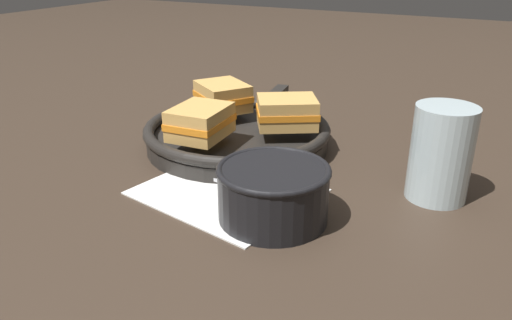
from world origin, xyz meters
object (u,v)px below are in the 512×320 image
object	(u,v)px
spoon	(257,189)
drinking_glass	(441,153)
skillet	(238,134)
sandwich_near_right	(223,96)
sandwich_far_left	(200,122)
soup_bowl	(273,190)
sandwich_near_left	(287,112)

from	to	relation	value
spoon	drinking_glass	world-z (taller)	drinking_glass
spoon	skillet	bearing A→B (deg)	133.70
drinking_glass	skillet	bearing A→B (deg)	173.61
spoon	sandwich_near_right	size ratio (longest dim) A/B	1.23
sandwich_far_left	soup_bowl	bearing A→B (deg)	-31.59
spoon	sandwich_far_left	distance (m)	0.15
spoon	drinking_glass	xyz separation A→B (m)	(0.21, 0.11, 0.05)
soup_bowl	spoon	world-z (taller)	soup_bowl
soup_bowl	sandwich_near_right	distance (m)	0.33
soup_bowl	sandwich_near_left	xyz separation A→B (m)	(-0.08, 0.21, 0.03)
spoon	drinking_glass	distance (m)	0.24
sandwich_near_right	drinking_glass	size ratio (longest dim) A/B	0.96
sandwich_far_left	sandwich_near_right	bearing A→B (deg)	107.52
soup_bowl	skillet	size ratio (longest dim) A/B	0.32
soup_bowl	drinking_glass	world-z (taller)	drinking_glass
sandwich_near_right	sandwich_far_left	xyz separation A→B (m)	(0.04, -0.13, 0.00)
spoon	sandwich_near_right	bearing A→B (deg)	137.00
spoon	skillet	size ratio (longest dim) A/B	0.34
soup_bowl	skillet	bearing A→B (deg)	129.76
spoon	sandwich_far_left	size ratio (longest dim) A/B	1.49
spoon	sandwich_far_left	bearing A→B (deg)	160.64
spoon	skillet	distance (m)	0.18
soup_bowl	sandwich_near_left	distance (m)	0.23
sandwich_near_left	drinking_glass	world-z (taller)	drinking_glass
skillet	sandwich_near_right	distance (m)	0.09
spoon	drinking_glass	bearing A→B (deg)	32.37
soup_bowl	sandwich_near_right	bearing A→B (deg)	131.89
spoon	sandwich_near_left	distance (m)	0.18
skillet	sandwich_far_left	world-z (taller)	sandwich_far_left
spoon	sandwich_near_left	size ratio (longest dim) A/B	1.24
spoon	sandwich_near_right	world-z (taller)	sandwich_near_right
soup_bowl	drinking_glass	distance (m)	0.23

